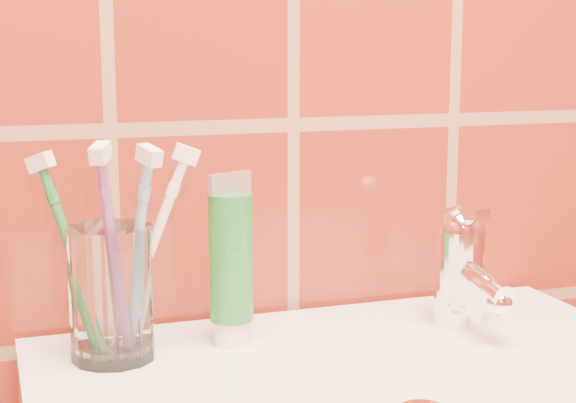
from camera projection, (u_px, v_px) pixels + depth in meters
name	position (u px, v px, depth m)	size (l,w,h in m)	color
glass_tumbler	(112.00, 293.00, 0.76)	(0.07, 0.07, 0.12)	white
toothpaste_tube	(231.00, 265.00, 0.80)	(0.04, 0.04, 0.16)	white
faucet	(462.00, 262.00, 0.85)	(0.05, 0.11, 0.12)	white
toothbrush_0	(74.00, 259.00, 0.76)	(0.07, 0.06, 0.19)	#207834
toothbrush_1	(136.00, 256.00, 0.75)	(0.04, 0.07, 0.20)	#75ADD0
toothbrush_2	(113.00, 257.00, 0.74)	(0.04, 0.06, 0.20)	#7F408B
toothbrush_3	(150.00, 253.00, 0.77)	(0.09, 0.04, 0.19)	white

